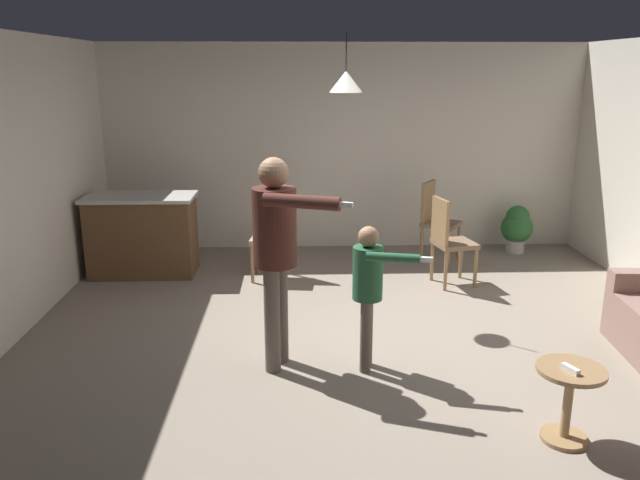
% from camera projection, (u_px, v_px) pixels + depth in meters
% --- Properties ---
extents(ground, '(7.68, 7.68, 0.00)m').
position_uv_depth(ground, '(368.00, 342.00, 5.62)').
color(ground, gray).
extents(wall_back, '(6.40, 0.10, 2.70)m').
position_uv_depth(wall_back, '(343.00, 148.00, 8.35)').
color(wall_back, silver).
rests_on(wall_back, ground).
extents(kitchen_counter, '(1.26, 0.66, 0.95)m').
position_uv_depth(kitchen_counter, '(143.00, 235.00, 7.37)').
color(kitchen_counter, brown).
rests_on(kitchen_counter, ground).
extents(side_table_by_couch, '(0.44, 0.44, 0.52)m').
position_uv_depth(side_table_by_couch, '(569.00, 395.00, 4.05)').
color(side_table_by_couch, '#99754C').
rests_on(side_table_by_couch, ground).
extents(person_adult, '(0.75, 0.67, 1.72)m').
position_uv_depth(person_adult, '(277.00, 241.00, 4.88)').
color(person_adult, '#60564C').
rests_on(person_adult, ground).
extents(person_child, '(0.58, 0.43, 1.20)m').
position_uv_depth(person_child, '(369.00, 282.00, 4.93)').
color(person_child, '#60564C').
rests_on(person_child, ground).
extents(dining_chair_by_counter, '(0.50, 0.50, 1.00)m').
position_uv_depth(dining_chair_by_counter, '(449.00, 238.00, 6.97)').
color(dining_chair_by_counter, '#99754C').
rests_on(dining_chair_by_counter, ground).
extents(dining_chair_near_wall, '(0.46, 0.46, 1.00)m').
position_uv_depth(dining_chair_near_wall, '(271.00, 231.00, 7.26)').
color(dining_chair_near_wall, '#99754C').
rests_on(dining_chair_near_wall, ground).
extents(dining_chair_centre_back, '(0.58, 0.58, 1.00)m').
position_uv_depth(dining_chair_centre_back, '(436.00, 218.00, 7.91)').
color(dining_chair_centre_back, '#99754C').
rests_on(dining_chair_centre_back, ground).
extents(potted_plant_corner, '(0.41, 0.41, 0.63)m').
position_uv_depth(potted_plant_corner, '(517.00, 227.00, 8.28)').
color(potted_plant_corner, '#B7B2AD').
rests_on(potted_plant_corner, ground).
extents(spare_remote_on_table, '(0.09, 0.13, 0.04)m').
position_uv_depth(spare_remote_on_table, '(570.00, 369.00, 3.95)').
color(spare_remote_on_table, white).
rests_on(spare_remote_on_table, side_table_by_couch).
extents(ceiling_light_pendant, '(0.32, 0.32, 0.55)m').
position_uv_depth(ceiling_light_pendant, '(346.00, 81.00, 5.95)').
color(ceiling_light_pendant, silver).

